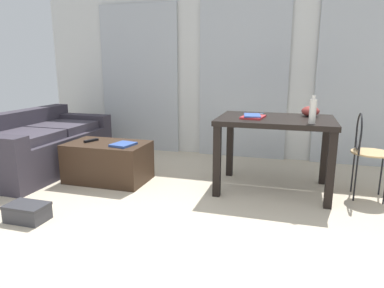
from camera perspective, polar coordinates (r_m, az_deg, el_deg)
The scene contains 14 objects.
ground_plane at distance 3.21m, azimuth 2.86°, elevation -10.31°, with size 7.46×7.46×0.00m, color beige.
wall_back at distance 4.87m, azimuth 8.67°, elevation 12.56°, with size 6.04×0.10×2.49m, color silver.
curtains at distance 4.79m, azimuth 8.45°, elevation 10.41°, with size 4.29×0.03×2.13m.
couch at distance 4.62m, azimuth -23.96°, elevation -0.31°, with size 0.92×1.77×0.71m.
coffee_table at distance 3.94m, azimuth -13.78°, elevation -2.90°, with size 0.88×0.54×0.43m.
craft_table at distance 3.55m, azimuth 13.67°, elevation 2.45°, with size 1.13×0.79×0.76m.
wire_chair at distance 3.66m, azimuth 26.90°, elevation -0.20°, with size 0.36×0.37×0.83m.
bottle_near at distance 3.24m, azimuth 19.47°, elevation 5.19°, with size 0.06×0.06×0.25m.
bowl at distance 3.72m, azimuth 19.13°, elevation 5.18°, with size 0.18×0.18×0.10m, color #9E3833.
book_stack at distance 3.46m, azimuth 10.11°, elevation 4.54°, with size 0.24×0.30×0.03m.
scissors at distance 3.79m, azimuth 11.56°, elevation 4.99°, with size 0.05×0.10×0.00m.
tv_remote_primary at distance 4.00m, azimuth -16.45°, elevation 0.56°, with size 0.04×0.17×0.02m, color black.
magazine at distance 3.72m, azimuth -11.38°, elevation -0.07°, with size 0.21×0.24×0.02m, color #33519E.
shoebox at distance 3.21m, azimuth -25.74°, elevation -10.20°, with size 0.34×0.22×0.15m.
Camera 1 is at (0.69, -1.71, 1.26)m, focal length 32.01 mm.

